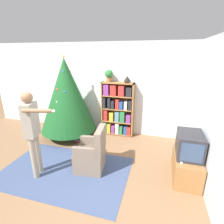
# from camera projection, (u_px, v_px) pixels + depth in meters

# --- Properties ---
(ground_plane) EXTENTS (14.00, 14.00, 0.00)m
(ground_plane) POSITION_uv_depth(u_px,v_px,m) (74.00, 176.00, 3.43)
(ground_plane) COLOR #846042
(wall_back) EXTENTS (8.00, 0.10, 2.60)m
(wall_back) POSITION_uv_depth(u_px,v_px,m) (108.00, 89.00, 5.11)
(wall_back) COLOR silver
(wall_back) RESTS_ON ground_plane
(area_rug) EXTENTS (2.56, 1.65, 0.01)m
(area_rug) POSITION_uv_depth(u_px,v_px,m) (65.00, 171.00, 3.58)
(area_rug) COLOR #3D4C70
(area_rug) RESTS_ON ground_plane
(bookshelf) EXTENTS (0.91, 0.27, 1.54)m
(bookshelf) POSITION_uv_depth(u_px,v_px,m) (118.00, 110.00, 5.00)
(bookshelf) COLOR #A8703D
(bookshelf) RESTS_ON ground_plane
(tv_stand) EXTENTS (0.47, 0.91, 0.48)m
(tv_stand) POSITION_uv_depth(u_px,v_px,m) (186.00, 166.00, 3.34)
(tv_stand) COLOR #996638
(tv_stand) RESTS_ON ground_plane
(television) EXTENTS (0.44, 0.61, 0.45)m
(television) POSITION_uv_depth(u_px,v_px,m) (190.00, 145.00, 3.19)
(television) COLOR #28282D
(television) RESTS_ON tv_stand
(game_remote) EXTENTS (0.04, 0.12, 0.02)m
(game_remote) POSITION_uv_depth(u_px,v_px,m) (181.00, 162.00, 3.05)
(game_remote) COLOR white
(game_remote) RESTS_ON tv_stand
(christmas_tree) EXTENTS (1.54, 1.54, 2.26)m
(christmas_tree) POSITION_uv_depth(u_px,v_px,m) (67.00, 95.00, 4.77)
(christmas_tree) COLOR #4C3323
(christmas_tree) RESTS_ON ground_plane
(armchair) EXTENTS (0.64, 0.63, 0.92)m
(armchair) POSITION_uv_depth(u_px,v_px,m) (92.00, 155.00, 3.56)
(armchair) COLOR #7A6B5B
(armchair) RESTS_ON ground_plane
(standing_person) EXTENTS (0.70, 0.46, 1.67)m
(standing_person) POSITION_uv_depth(u_px,v_px,m) (32.00, 128.00, 3.18)
(standing_person) COLOR #9E937F
(standing_person) RESTS_ON ground_plane
(potted_plant) EXTENTS (0.22, 0.22, 0.33)m
(potted_plant) POSITION_uv_depth(u_px,v_px,m) (109.00, 75.00, 4.76)
(potted_plant) COLOR #935B38
(potted_plant) RESTS_ON bookshelf
(table_lamp) EXTENTS (0.20, 0.20, 0.18)m
(table_lamp) POSITION_uv_depth(u_px,v_px,m) (127.00, 79.00, 4.66)
(table_lamp) COLOR #473828
(table_lamp) RESTS_ON bookshelf
(book_pile_near_tree) EXTENTS (0.20, 0.18, 0.08)m
(book_pile_near_tree) POSITION_uv_depth(u_px,v_px,m) (78.00, 140.00, 4.78)
(book_pile_near_tree) COLOR #B22D28
(book_pile_near_tree) RESTS_ON ground_plane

